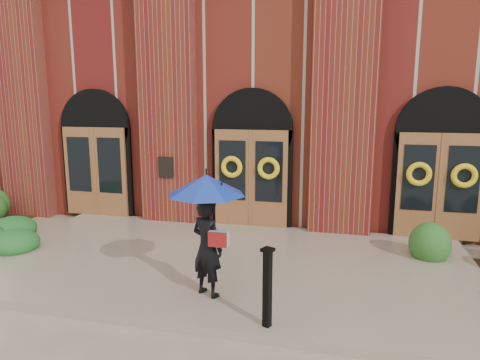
% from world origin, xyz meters
% --- Properties ---
extents(ground, '(90.00, 90.00, 0.00)m').
position_xyz_m(ground, '(0.00, 0.00, 0.00)').
color(ground, gray).
rests_on(ground, ground).
extents(landing, '(10.00, 5.30, 0.15)m').
position_xyz_m(landing, '(0.00, 0.15, 0.07)').
color(landing, gray).
rests_on(landing, ground).
extents(church_building, '(16.20, 12.53, 7.00)m').
position_xyz_m(church_building, '(0.00, 8.78, 3.50)').
color(church_building, '#5F2414').
rests_on(church_building, ground).
extents(man_with_umbrella, '(1.70, 1.70, 2.05)m').
position_xyz_m(man_with_umbrella, '(0.19, -1.47, 1.59)').
color(man_with_umbrella, black).
rests_on(man_with_umbrella, landing).
extents(metal_post, '(0.21, 0.21, 1.18)m').
position_xyz_m(metal_post, '(1.35, -2.25, 0.77)').
color(metal_post, black).
rests_on(metal_post, landing).
extents(hedge_front_left, '(1.57, 1.35, 0.56)m').
position_xyz_m(hedge_front_left, '(-5.10, 0.00, 0.28)').
color(hedge_front_left, '#1D551E').
rests_on(hedge_front_left, ground).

